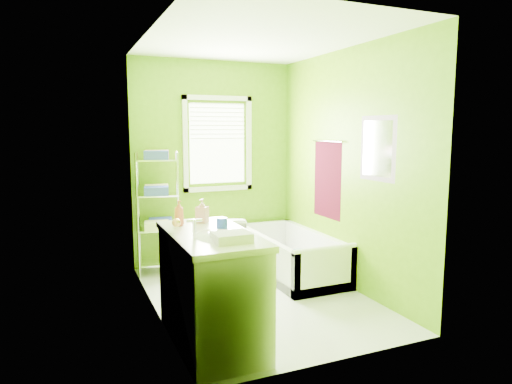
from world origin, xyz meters
name	(u,v)px	position (x,y,z in m)	size (l,w,h in m)	color
ground	(258,297)	(0.00, 0.00, 0.00)	(2.90, 2.90, 0.00)	silver
room_envelope	(258,148)	(0.00, 0.00, 1.55)	(2.14, 2.94, 2.62)	#5A8D06
window	(218,139)	(0.05, 1.42, 1.61)	(0.92, 0.05, 1.22)	white
door	(182,231)	(-1.04, -1.00, 1.00)	(0.09, 0.80, 2.00)	white
right_wall_decor	(346,168)	(1.04, -0.02, 1.32)	(0.04, 1.48, 1.17)	#430717
bathtub	(292,261)	(0.67, 0.53, 0.17)	(0.76, 1.63, 0.53)	white
toilet	(230,242)	(0.07, 1.05, 0.34)	(0.38, 0.66, 0.67)	white
vanity	(211,285)	(-0.75, -0.78, 0.49)	(0.63, 1.23, 1.14)	white
wire_shelf_unit	(159,200)	(-0.78, 1.18, 0.90)	(0.54, 0.44, 1.49)	silver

